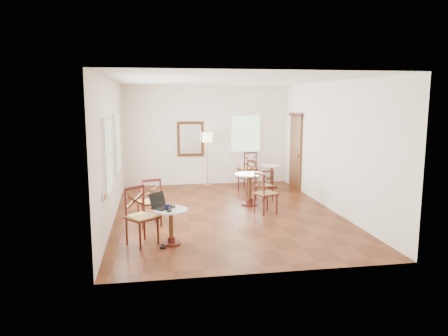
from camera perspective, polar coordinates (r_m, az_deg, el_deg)
name	(u,v)px	position (r m, az deg, el deg)	size (l,w,h in m)	color
ground	(226,213)	(9.92, 0.29, -5.99)	(7.00, 7.00, 0.00)	#57240F
room_shell	(222,130)	(9.85, -0.32, 5.08)	(5.02, 7.02, 3.01)	white
cafe_table_near	(171,223)	(7.79, -7.07, -7.24)	(0.61, 0.61, 0.65)	#471611
cafe_table_mid	(250,185)	(10.58, 3.43, -2.34)	(0.74, 0.74, 0.78)	#471611
cafe_table_back	(272,174)	(12.71, 6.35, -0.78)	(0.62, 0.62, 0.66)	#471611
chair_near_a	(149,202)	(8.95, -9.89, -4.48)	(0.57, 0.57, 1.01)	#471611
chair_near_b	(141,216)	(7.84, -11.01, -6.31)	(0.68, 0.68, 1.05)	#471611
chair_mid_a	(265,186)	(10.99, 5.47, -2.33)	(0.49, 0.49, 0.82)	#471611
chair_mid_b	(265,193)	(9.79, 5.46, -3.36)	(0.57, 0.57, 0.96)	#471611
chair_back_a	(248,168)	(12.95, 3.16, -0.05)	(0.59, 0.59, 1.05)	#471611
chair_back_b	(248,177)	(11.95, 3.21, -1.15)	(0.58, 0.58, 0.92)	#471611
floor_lamp	(207,141)	(12.74, -2.25, 3.63)	(0.31, 0.31, 1.61)	#BF8C3F
laptop	(161,204)	(7.86, -8.43, -4.77)	(0.49, 0.49, 0.27)	black
mouse	(169,211)	(7.55, -7.33, -5.70)	(0.10, 0.06, 0.04)	black
navy_mug	(168,207)	(7.72, -7.47, -5.15)	(0.12, 0.08, 0.10)	black
water_glass	(171,206)	(7.72, -7.13, -5.08)	(0.07, 0.07, 0.11)	white
power_adapter	(163,248)	(7.70, -8.15, -10.45)	(0.10, 0.06, 0.04)	black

